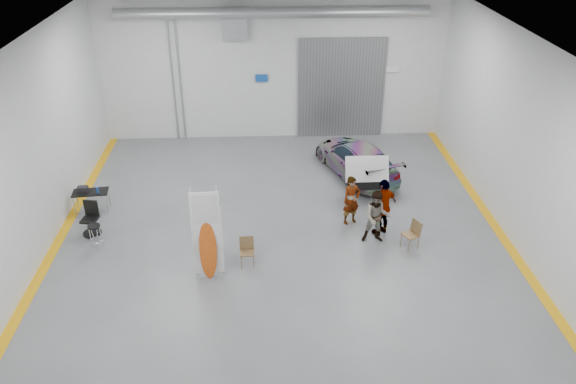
{
  "coord_description": "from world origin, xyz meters",
  "views": [
    {
      "loc": [
        -0.52,
        -14.32,
        9.73
      ],
      "look_at": [
        0.21,
        0.33,
        1.5
      ],
      "focal_mm": 35.0,
      "sensor_mm": 36.0,
      "label": 1
    }
  ],
  "objects_px": {
    "folding_chair_far": "(410,240)",
    "work_table": "(88,192)",
    "sedan_car": "(356,158)",
    "office_chair": "(91,220)",
    "surfboard_display": "(207,242)",
    "person_a": "(351,200)",
    "folding_chair_near": "(247,257)",
    "shop_stool": "(96,236)",
    "person_b": "(377,217)",
    "person_c": "(383,207)"
  },
  "relations": [
    {
      "from": "sedan_car",
      "to": "person_a",
      "type": "height_order",
      "value": "person_a"
    },
    {
      "from": "sedan_car",
      "to": "folding_chair_near",
      "type": "xyz_separation_m",
      "value": [
        -3.99,
        -5.55,
        -0.36
      ]
    },
    {
      "from": "person_b",
      "to": "surfboard_display",
      "type": "height_order",
      "value": "surfboard_display"
    },
    {
      "from": "person_a",
      "to": "person_b",
      "type": "height_order",
      "value": "person_b"
    },
    {
      "from": "sedan_car",
      "to": "folding_chair_near",
      "type": "bearing_deg",
      "value": 34.84
    },
    {
      "from": "sedan_car",
      "to": "work_table",
      "type": "relative_size",
      "value": 3.64
    },
    {
      "from": "surfboard_display",
      "to": "person_a",
      "type": "bearing_deg",
      "value": 28.68
    },
    {
      "from": "person_b",
      "to": "folding_chair_near",
      "type": "relative_size",
      "value": 2.01
    },
    {
      "from": "sedan_car",
      "to": "office_chair",
      "type": "distance_m",
      "value": 9.58
    },
    {
      "from": "person_c",
      "to": "work_table",
      "type": "relative_size",
      "value": 1.59
    },
    {
      "from": "work_table",
      "to": "office_chair",
      "type": "height_order",
      "value": "office_chair"
    },
    {
      "from": "person_b",
      "to": "folding_chair_near",
      "type": "distance_m",
      "value": 4.07
    },
    {
      "from": "person_b",
      "to": "work_table",
      "type": "height_order",
      "value": "person_b"
    },
    {
      "from": "folding_chair_near",
      "to": "work_table",
      "type": "distance_m",
      "value": 6.22
    },
    {
      "from": "shop_stool",
      "to": "person_c",
      "type": "bearing_deg",
      "value": 2.18
    },
    {
      "from": "folding_chair_near",
      "to": "work_table",
      "type": "relative_size",
      "value": 0.71
    },
    {
      "from": "sedan_car",
      "to": "folding_chair_far",
      "type": "height_order",
      "value": "sedan_car"
    },
    {
      "from": "person_a",
      "to": "shop_stool",
      "type": "distance_m",
      "value": 7.9
    },
    {
      "from": "sedan_car",
      "to": "office_chair",
      "type": "xyz_separation_m",
      "value": [
        -8.86,
        -3.64,
        -0.16
      ]
    },
    {
      "from": "folding_chair_far",
      "to": "person_b",
      "type": "bearing_deg",
      "value": -139.44
    },
    {
      "from": "person_c",
      "to": "person_a",
      "type": "bearing_deg",
      "value": -74.83
    },
    {
      "from": "folding_chair_far",
      "to": "office_chair",
      "type": "bearing_deg",
      "value": -123.93
    },
    {
      "from": "sedan_car",
      "to": "person_c",
      "type": "distance_m",
      "value": 4.11
    },
    {
      "from": "folding_chair_near",
      "to": "work_table",
      "type": "height_order",
      "value": "work_table"
    },
    {
      "from": "surfboard_display",
      "to": "shop_stool",
      "type": "distance_m",
      "value": 3.92
    },
    {
      "from": "folding_chair_far",
      "to": "shop_stool",
      "type": "xyz_separation_m",
      "value": [
        -9.39,
        0.5,
        0.1
      ]
    },
    {
      "from": "surfboard_display",
      "to": "office_chair",
      "type": "height_order",
      "value": "surfboard_display"
    },
    {
      "from": "folding_chair_far",
      "to": "surfboard_display",
      "type": "bearing_deg",
      "value": -105.77
    },
    {
      "from": "person_c",
      "to": "shop_stool",
      "type": "relative_size",
      "value": 2.48
    },
    {
      "from": "person_c",
      "to": "work_table",
      "type": "xyz_separation_m",
      "value": [
        -9.41,
        1.84,
        -0.23
      ]
    },
    {
      "from": "folding_chair_near",
      "to": "work_table",
      "type": "bearing_deg",
      "value": 145.72
    },
    {
      "from": "sedan_car",
      "to": "folding_chair_near",
      "type": "relative_size",
      "value": 5.1
    },
    {
      "from": "sedan_car",
      "to": "work_table",
      "type": "bearing_deg",
      "value": -5.74
    },
    {
      "from": "person_c",
      "to": "shop_stool",
      "type": "height_order",
      "value": "person_c"
    },
    {
      "from": "person_b",
      "to": "office_chair",
      "type": "relative_size",
      "value": 1.6
    },
    {
      "from": "person_a",
      "to": "surfboard_display",
      "type": "xyz_separation_m",
      "value": [
        -4.33,
        -2.6,
        0.33
      ]
    },
    {
      "from": "person_c",
      "to": "shop_stool",
      "type": "xyz_separation_m",
      "value": [
        -8.69,
        -0.33,
        -0.57
      ]
    },
    {
      "from": "surfboard_display",
      "to": "folding_chair_near",
      "type": "height_order",
      "value": "surfboard_display"
    },
    {
      "from": "surfboard_display",
      "to": "office_chair",
      "type": "bearing_deg",
      "value": 145.67
    },
    {
      "from": "surfboard_display",
      "to": "folding_chair_near",
      "type": "relative_size",
      "value": 3.35
    },
    {
      "from": "person_a",
      "to": "person_c",
      "type": "bearing_deg",
      "value": -59.73
    },
    {
      "from": "surfboard_display",
      "to": "folding_chair_far",
      "type": "bearing_deg",
      "value": 8.27
    },
    {
      "from": "folding_chair_far",
      "to": "work_table",
      "type": "height_order",
      "value": "work_table"
    },
    {
      "from": "sedan_car",
      "to": "folding_chair_far",
      "type": "bearing_deg",
      "value": 80.48
    },
    {
      "from": "person_b",
      "to": "folding_chair_far",
      "type": "bearing_deg",
      "value": -18.61
    },
    {
      "from": "person_a",
      "to": "folding_chair_far",
      "type": "xyz_separation_m",
      "value": [
        1.57,
        -1.5,
        -0.54
      ]
    },
    {
      "from": "sedan_car",
      "to": "office_chair",
      "type": "bearing_deg",
      "value": 2.88
    },
    {
      "from": "folding_chair_far",
      "to": "work_table",
      "type": "distance_m",
      "value": 10.46
    },
    {
      "from": "person_a",
      "to": "sedan_car",
      "type": "bearing_deg",
      "value": 56.18
    },
    {
      "from": "shop_stool",
      "to": "work_table",
      "type": "bearing_deg",
      "value": 108.35
    }
  ]
}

